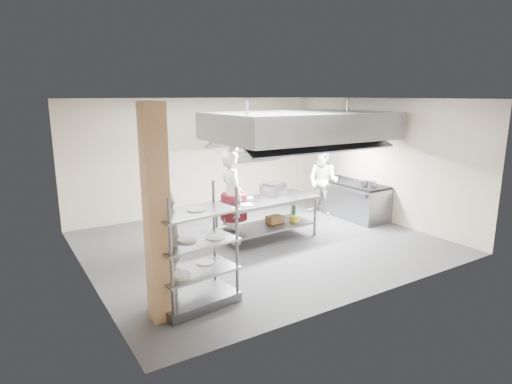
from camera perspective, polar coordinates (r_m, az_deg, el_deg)
floor at (r=9.17m, az=0.74°, el=-6.75°), size 7.00×7.00×0.00m
ceiling at (r=8.65m, az=0.79°, el=12.33°), size 7.00×7.00×0.00m
wall_back at (r=11.39m, az=-7.49°, el=4.77°), size 7.00×0.00×7.00m
wall_left at (r=7.52m, az=-22.24°, el=-0.22°), size 0.00×6.00×6.00m
wall_right at (r=11.06m, az=16.21°, el=4.13°), size 0.00×6.00×6.00m
column at (r=5.86m, az=-13.10°, el=-3.08°), size 0.30×0.30×3.00m
exhaust_hood at (r=9.75m, az=5.99°, el=8.79°), size 4.00×2.50×0.60m
hood_strip_a at (r=9.25m, az=1.51°, el=6.65°), size 1.60×0.12×0.04m
hood_strip_b at (r=10.35m, az=9.90°, el=7.12°), size 1.60×0.12×0.04m
wall_shelf at (r=12.11m, az=0.61°, el=5.35°), size 1.50×0.28×0.04m
island at (r=9.23m, az=1.51°, el=-3.66°), size 2.30×1.08×0.91m
island_worktop at (r=9.12m, az=1.52°, el=-1.10°), size 2.30×1.08×0.06m
island_undershelf at (r=9.28m, az=1.50°, el=-4.58°), size 2.11×0.97×0.04m
pass_rack at (r=6.34m, az=-8.17°, el=-7.42°), size 1.27×0.84×1.79m
cooking_range at (r=11.30m, az=12.57°, el=-1.07°), size 0.80×2.00×0.84m
range_top at (r=11.20m, az=12.68°, el=1.16°), size 0.78×1.96×0.06m
chef_head at (r=8.97m, az=-3.26°, el=-0.63°), size 0.54×0.76×1.98m
chef_line at (r=11.28m, az=8.94°, el=1.42°), size 0.95×1.05×1.75m
chef_plating at (r=6.54m, az=-11.75°, el=-7.15°), size 0.56×1.06×1.74m
griddle at (r=9.46m, az=2.32°, el=0.35°), size 0.61×0.55×0.24m
wicker_basket at (r=9.45m, az=2.53°, el=-3.65°), size 0.36×0.26×0.15m
stockpot at (r=10.69m, az=14.14°, el=1.15°), size 0.24×0.24×0.17m
plate_stack at (r=6.45m, az=-8.08°, el=-10.10°), size 0.28×0.28×0.05m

